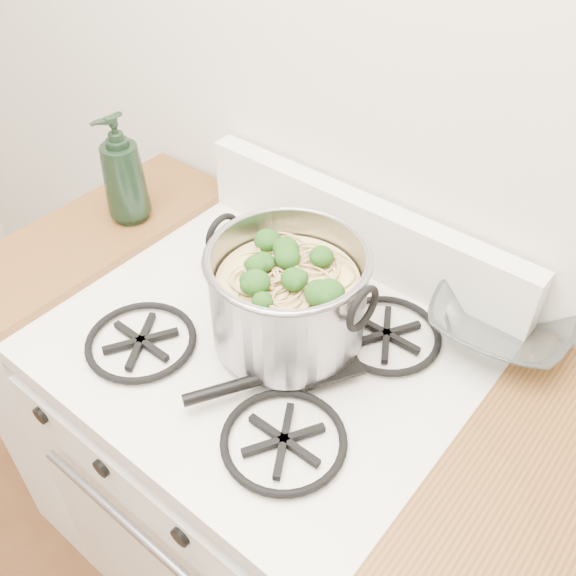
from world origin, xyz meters
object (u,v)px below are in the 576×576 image
(gas_range, at_px, (268,478))
(bottle, at_px, (122,169))
(stock_pot, at_px, (288,297))
(glass_bowl, at_px, (499,327))
(spatula, at_px, (326,360))

(gas_range, bearing_deg, bottle, 168.82)
(gas_range, height_order, bottle, bottle)
(gas_range, height_order, stock_pot, stock_pot)
(stock_pot, bearing_deg, glass_bowl, 39.50)
(gas_range, distance_m, stock_pot, 0.58)
(spatula, bearing_deg, bottle, -157.08)
(bottle, bearing_deg, glass_bowl, 21.62)
(glass_bowl, bearing_deg, spatula, -126.81)
(spatula, distance_m, bottle, 0.62)
(stock_pot, distance_m, spatula, 0.13)
(gas_range, relative_size, spatula, 2.98)
(gas_range, relative_size, glass_bowl, 9.20)
(spatula, xyz_separation_m, glass_bowl, (0.20, 0.26, 0.00))
(glass_bowl, distance_m, bottle, 0.83)
(gas_range, xyz_separation_m, spatula, (0.13, 0.02, 0.50))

